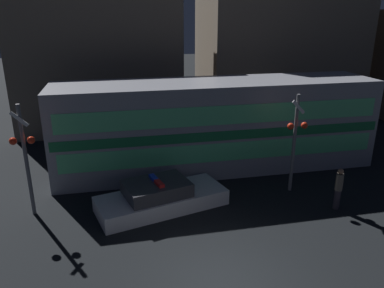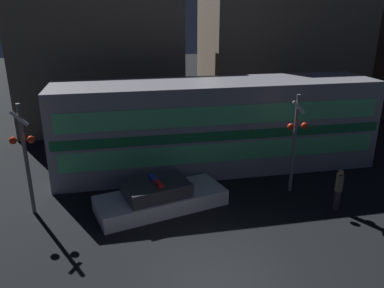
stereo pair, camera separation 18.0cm
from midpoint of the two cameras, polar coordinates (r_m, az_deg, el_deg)
The scene contains 8 objects.
ground_plane at distance 10.96m, azimuth 3.94°, elevation -21.03°, with size 120.00×120.00×0.00m, color black.
train at distance 17.65m, azimuth 3.45°, elevation 2.86°, with size 14.86×3.20×4.17m.
police_car at distance 14.45m, azimuth -5.18°, elevation -8.09°, with size 5.20×3.07×1.24m.
pedestrian at distance 15.16m, azimuth 21.09°, elevation -6.33°, with size 0.28×0.28×1.66m.
crossing_signal_near at distance 15.56m, azimuth 15.13°, elevation 0.95°, with size 0.85×0.35×4.11m.
crossing_signal_far at distance 14.45m, azimuth -24.43°, elevation -1.42°, with size 0.85×0.35×4.18m.
building_left at distance 24.80m, azimuth -14.29°, elevation 12.78°, with size 9.97×5.00×8.98m.
building_center at distance 27.89m, azimuth 12.90°, elevation 14.91°, with size 10.71×6.09×10.29m.
Camera 1 is at (-2.52, -7.97, 7.10)m, focal length 35.00 mm.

